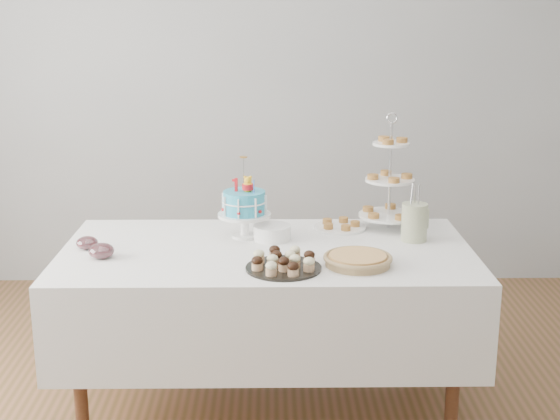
{
  "coord_description": "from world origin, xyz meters",
  "views": [
    {
      "loc": [
        0.02,
        -3.18,
        1.88
      ],
      "look_at": [
        0.06,
        0.3,
        0.96
      ],
      "focal_mm": 50.0,
      "sensor_mm": 36.0,
      "label": 1
    }
  ],
  "objects_px": {
    "birthday_cake": "(245,216)",
    "pastry_plate": "(340,225)",
    "tiered_stand": "(390,181)",
    "plate_stack": "(272,232)",
    "jam_bowl_a": "(101,251)",
    "jam_bowl_b": "(87,243)",
    "pie": "(358,259)",
    "cupcake_tray": "(284,261)",
    "utensil_pitcher": "(414,221)",
    "table": "(267,294)"
  },
  "relations": [
    {
      "from": "table",
      "to": "plate_stack",
      "type": "distance_m",
      "value": 0.3
    },
    {
      "from": "cupcake_tray",
      "to": "jam_bowl_b",
      "type": "bearing_deg",
      "value": 161.77
    },
    {
      "from": "jam_bowl_a",
      "to": "cupcake_tray",
      "type": "bearing_deg",
      "value": -11.4
    },
    {
      "from": "utensil_pitcher",
      "to": "pastry_plate",
      "type": "bearing_deg",
      "value": 145.28
    },
    {
      "from": "table",
      "to": "cupcake_tray",
      "type": "xyz_separation_m",
      "value": [
        0.07,
        -0.29,
        0.26
      ]
    },
    {
      "from": "cupcake_tray",
      "to": "tiered_stand",
      "type": "xyz_separation_m",
      "value": [
        0.55,
        0.64,
        0.21
      ]
    },
    {
      "from": "birthday_cake",
      "to": "jam_bowl_b",
      "type": "height_order",
      "value": "birthday_cake"
    },
    {
      "from": "table",
      "to": "utensil_pitcher",
      "type": "xyz_separation_m",
      "value": [
        0.71,
        0.12,
        0.33
      ]
    },
    {
      "from": "tiered_stand",
      "to": "plate_stack",
      "type": "distance_m",
      "value": 0.66
    },
    {
      "from": "cupcake_tray",
      "to": "pastry_plate",
      "type": "xyz_separation_m",
      "value": [
        0.3,
        0.62,
        -0.02
      ]
    },
    {
      "from": "plate_stack",
      "to": "jam_bowl_a",
      "type": "xyz_separation_m",
      "value": [
        -0.77,
        -0.28,
        -0.0
      ]
    },
    {
      "from": "birthday_cake",
      "to": "jam_bowl_b",
      "type": "relative_size",
      "value": 3.93
    },
    {
      "from": "jam_bowl_a",
      "to": "pie",
      "type": "bearing_deg",
      "value": -5.79
    },
    {
      "from": "plate_stack",
      "to": "utensil_pitcher",
      "type": "xyz_separation_m",
      "value": [
        0.69,
        -0.03,
        0.06
      ]
    },
    {
      "from": "birthday_cake",
      "to": "plate_stack",
      "type": "xyz_separation_m",
      "value": [
        0.13,
        -0.03,
        -0.07
      ]
    },
    {
      "from": "birthday_cake",
      "to": "pastry_plate",
      "type": "bearing_deg",
      "value": 30.14
    },
    {
      "from": "plate_stack",
      "to": "pie",
      "type": "bearing_deg",
      "value": -46.33
    },
    {
      "from": "cupcake_tray",
      "to": "jam_bowl_b",
      "type": "height_order",
      "value": "cupcake_tray"
    },
    {
      "from": "table",
      "to": "jam_bowl_b",
      "type": "xyz_separation_m",
      "value": [
        -0.84,
        0.01,
        0.26
      ]
    },
    {
      "from": "pie",
      "to": "birthday_cake",
      "type": "bearing_deg",
      "value": 140.14
    },
    {
      "from": "table",
      "to": "pastry_plate",
      "type": "relative_size",
      "value": 7.27
    },
    {
      "from": "table",
      "to": "pastry_plate",
      "type": "distance_m",
      "value": 0.55
    },
    {
      "from": "pie",
      "to": "plate_stack",
      "type": "relative_size",
      "value": 1.67
    },
    {
      "from": "cupcake_tray",
      "to": "pie",
      "type": "height_order",
      "value": "cupcake_tray"
    },
    {
      "from": "cupcake_tray",
      "to": "utensil_pitcher",
      "type": "distance_m",
      "value": 0.76
    },
    {
      "from": "jam_bowl_b",
      "to": "utensil_pitcher",
      "type": "height_order",
      "value": "utensil_pitcher"
    },
    {
      "from": "cupcake_tray",
      "to": "pie",
      "type": "bearing_deg",
      "value": 8.53
    },
    {
      "from": "pie",
      "to": "pastry_plate",
      "type": "xyz_separation_m",
      "value": [
        -0.03,
        0.57,
        -0.01
      ]
    },
    {
      "from": "plate_stack",
      "to": "utensil_pitcher",
      "type": "height_order",
      "value": "utensil_pitcher"
    },
    {
      "from": "cupcake_tray",
      "to": "jam_bowl_a",
      "type": "distance_m",
      "value": 0.83
    },
    {
      "from": "jam_bowl_a",
      "to": "jam_bowl_b",
      "type": "xyz_separation_m",
      "value": [
        -0.09,
        0.14,
        -0.0
      ]
    },
    {
      "from": "pie",
      "to": "tiered_stand",
      "type": "height_order",
      "value": "tiered_stand"
    },
    {
      "from": "tiered_stand",
      "to": "utensil_pitcher",
      "type": "bearing_deg",
      "value": -67.79
    },
    {
      "from": "birthday_cake",
      "to": "utensil_pitcher",
      "type": "relative_size",
      "value": 1.42
    },
    {
      "from": "cupcake_tray",
      "to": "plate_stack",
      "type": "bearing_deg",
      "value": 96.19
    },
    {
      "from": "birthday_cake",
      "to": "pie",
      "type": "bearing_deg",
      "value": -26.77
    },
    {
      "from": "table",
      "to": "jam_bowl_b",
      "type": "height_order",
      "value": "jam_bowl_b"
    },
    {
      "from": "jam_bowl_a",
      "to": "jam_bowl_b",
      "type": "height_order",
      "value": "jam_bowl_a"
    },
    {
      "from": "pastry_plate",
      "to": "birthday_cake",
      "type": "bearing_deg",
      "value": -162.94
    },
    {
      "from": "pie",
      "to": "jam_bowl_b",
      "type": "distance_m",
      "value": 1.26
    },
    {
      "from": "table",
      "to": "jam_bowl_b",
      "type": "bearing_deg",
      "value": 179.37
    },
    {
      "from": "pastry_plate",
      "to": "jam_bowl_b",
      "type": "xyz_separation_m",
      "value": [
        -1.21,
        -0.32,
        0.01
      ]
    },
    {
      "from": "birthday_cake",
      "to": "jam_bowl_a",
      "type": "relative_size",
      "value": 3.45
    },
    {
      "from": "pie",
      "to": "pastry_plate",
      "type": "bearing_deg",
      "value": 92.79
    },
    {
      "from": "pie",
      "to": "utensil_pitcher",
      "type": "relative_size",
      "value": 1.09
    },
    {
      "from": "pie",
      "to": "cupcake_tray",
      "type": "bearing_deg",
      "value": -171.47
    },
    {
      "from": "jam_bowl_a",
      "to": "tiered_stand",
      "type": "bearing_deg",
      "value": 19.14
    },
    {
      "from": "pie",
      "to": "jam_bowl_a",
      "type": "height_order",
      "value": "jam_bowl_a"
    },
    {
      "from": "birthday_cake",
      "to": "utensil_pitcher",
      "type": "distance_m",
      "value": 0.82
    },
    {
      "from": "utensil_pitcher",
      "to": "pie",
      "type": "bearing_deg",
      "value": -134.0
    }
  ]
}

